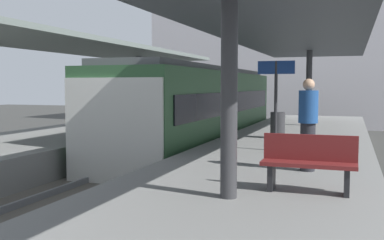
# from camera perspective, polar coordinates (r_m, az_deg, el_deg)

# --- Properties ---
(ground_plane) EXTENTS (80.00, 80.00, 0.00)m
(ground_plane) POSITION_cam_1_polar(r_m,az_deg,el_deg) (12.62, -6.55, -7.59)
(ground_plane) COLOR #383835
(platform_left) EXTENTS (4.40, 28.00, 1.00)m
(platform_left) POSITION_cam_1_polar(r_m,az_deg,el_deg) (14.59, -20.15, -4.22)
(platform_left) COLOR gray
(platform_left) RESTS_ON ground_plane
(platform_right) EXTENTS (4.40, 28.00, 1.00)m
(platform_right) POSITION_cam_1_polar(r_m,az_deg,el_deg) (11.41, 10.96, -6.36)
(platform_right) COLOR gray
(platform_right) RESTS_ON ground_plane
(track_ballast) EXTENTS (3.20, 28.00, 0.20)m
(track_ballast) POSITION_cam_1_polar(r_m,az_deg,el_deg) (12.60, -6.56, -7.15)
(track_ballast) COLOR #59544C
(track_ballast) RESTS_ON ground_plane
(rail_near_side) EXTENTS (0.08, 28.00, 0.14)m
(rail_near_side) POSITION_cam_1_polar(r_m,az_deg,el_deg) (12.90, -9.46, -6.14)
(rail_near_side) COLOR slate
(rail_near_side) RESTS_ON track_ballast
(rail_far_side) EXTENTS (0.08, 28.00, 0.14)m
(rail_far_side) POSITION_cam_1_polar(r_m,az_deg,el_deg) (12.28, -3.52, -6.62)
(rail_far_side) COLOR slate
(rail_far_side) RESTS_ON track_ballast
(commuter_train) EXTENTS (2.78, 13.39, 3.10)m
(commuter_train) POSITION_cam_1_polar(r_m,az_deg,el_deg) (17.19, 1.00, 1.42)
(commuter_train) COLOR #2D5633
(commuter_train) RESTS_ON track_ballast
(canopy_left) EXTENTS (4.18, 21.00, 3.10)m
(canopy_left) POSITION_cam_1_polar(r_m,az_deg,el_deg) (15.60, -17.17, 9.22)
(canopy_left) COLOR #333335
(canopy_left) RESTS_ON platform_left
(canopy_right) EXTENTS (4.18, 21.00, 3.18)m
(canopy_right) POSITION_cam_1_polar(r_m,az_deg,el_deg) (12.69, 12.15, 10.86)
(canopy_right) COLOR #333335
(canopy_right) RESTS_ON platform_right
(platform_bench) EXTENTS (1.40, 0.41, 0.86)m
(platform_bench) POSITION_cam_1_polar(r_m,az_deg,el_deg) (7.06, 14.52, -5.06)
(platform_bench) COLOR black
(platform_bench) RESTS_ON platform_right
(platform_sign) EXTENTS (0.90, 0.08, 2.21)m
(platform_sign) POSITION_cam_1_polar(r_m,az_deg,el_deg) (11.30, 10.54, 4.37)
(platform_sign) COLOR #262628
(platform_sign) RESTS_ON platform_right
(litter_bin) EXTENTS (0.44, 0.44, 0.80)m
(litter_bin) POSITION_cam_1_polar(r_m,az_deg,el_deg) (14.05, 10.74, -0.65)
(litter_bin) COLOR #2D2D30
(litter_bin) RESTS_ON platform_right
(passenger_near_bench) EXTENTS (0.36, 0.36, 1.74)m
(passenger_near_bench) POSITION_cam_1_polar(r_m,az_deg,el_deg) (8.74, 14.42, -0.38)
(passenger_near_bench) COLOR #232328
(passenger_near_bench) RESTS_ON platform_right
(station_building_backdrop) EXTENTS (18.00, 6.00, 11.00)m
(station_building_backdrop) POSITION_cam_1_polar(r_m,az_deg,el_deg) (31.46, 12.62, 9.51)
(station_building_backdrop) COLOR #B7B2B7
(station_building_backdrop) RESTS_ON ground_plane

